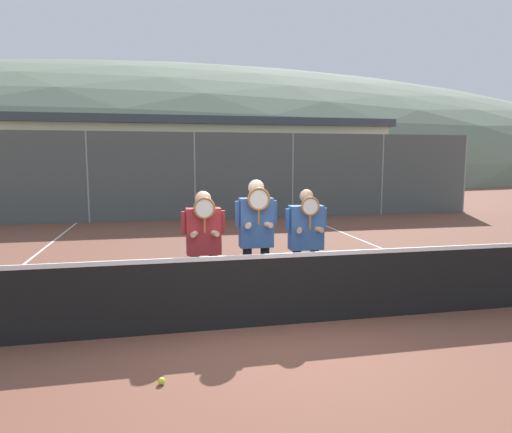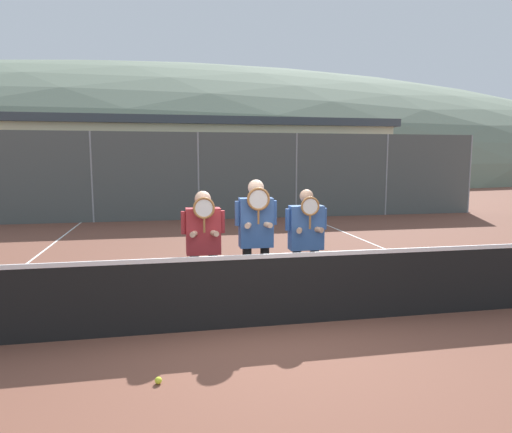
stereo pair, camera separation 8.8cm
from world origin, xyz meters
TOP-DOWN VIEW (x-y plane):
  - ground_plane at (0.00, 0.00)m, footprint 120.00×120.00m
  - hill_distant at (0.00, 59.84)m, footprint 136.34×75.75m
  - clubhouse_building at (0.48, 17.77)m, footprint 19.15×5.50m
  - fence_back at (0.00, 10.52)m, footprint 21.33×0.06m
  - tennis_net at (0.00, 0.00)m, footprint 10.64×0.09m
  - court_line_left_sideline at (-3.96, 3.00)m, footprint 0.05×16.00m
  - court_line_right_sideline at (3.96, 3.00)m, footprint 0.05×16.00m
  - player_leftmost at (-0.63, 0.77)m, footprint 0.61×0.34m
  - player_center_left at (0.12, 0.77)m, footprint 0.61×0.34m
  - player_center_right at (0.87, 0.80)m, footprint 0.63×0.34m
  - car_far_left at (-5.96, 12.72)m, footprint 4.30×1.95m
  - car_left_of_center at (-1.02, 12.88)m, footprint 4.39×2.09m
  - car_center at (4.01, 13.04)m, footprint 4.47×1.98m
  - car_right_of_center at (9.05, 12.53)m, footprint 4.40×1.95m
  - tennis_ball_on_court at (-1.24, -1.28)m, footprint 0.07×0.07m

SIDE VIEW (x-z plane):
  - ground_plane at x=0.00m, z-range 0.00..0.00m
  - hill_distant at x=0.00m, z-range -13.26..13.26m
  - court_line_left_sideline at x=-3.96m, z-range 0.00..0.01m
  - court_line_right_sideline at x=3.96m, z-range 0.00..0.01m
  - tennis_ball_on_court at x=-1.24m, z-range 0.00..0.07m
  - tennis_net at x=0.00m, z-range -0.03..1.01m
  - car_center at x=4.01m, z-range 0.02..1.73m
  - car_left_of_center at x=-1.02m, z-range 0.02..1.74m
  - car_right_of_center at x=9.05m, z-range 0.02..1.76m
  - car_far_left at x=-5.96m, z-range 0.01..1.86m
  - player_center_right at x=0.87m, z-range 0.16..1.85m
  - player_leftmost at x=-0.63m, z-range 0.17..1.87m
  - player_center_left at x=0.12m, z-range 0.19..2.03m
  - fence_back at x=0.00m, z-range 0.00..3.04m
  - clubhouse_building at x=0.48m, z-range 0.02..4.05m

